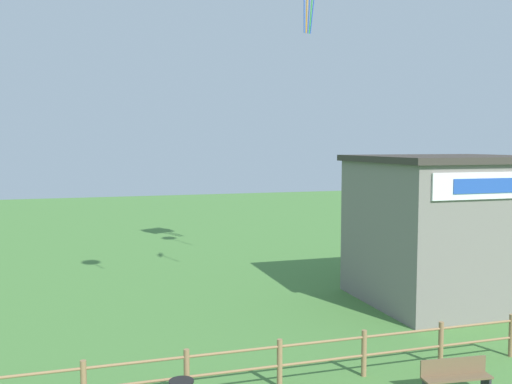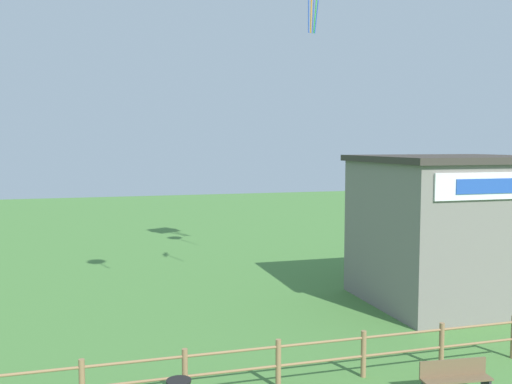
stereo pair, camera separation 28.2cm
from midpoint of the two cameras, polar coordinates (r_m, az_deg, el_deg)
wooden_fence at (r=14.86m, az=1.82°, el=-16.46°), size 14.24×0.14×1.24m
seaside_building at (r=23.19m, az=18.11°, el=-3.48°), size 6.46×5.95×5.65m
park_bench_by_building at (r=15.33m, az=18.81°, el=-16.96°), size 1.77×0.57×0.86m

